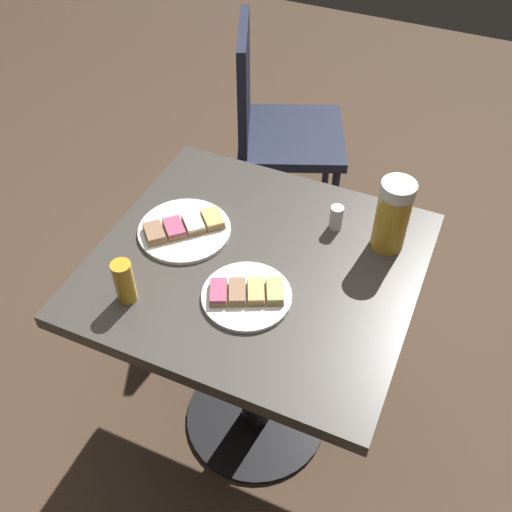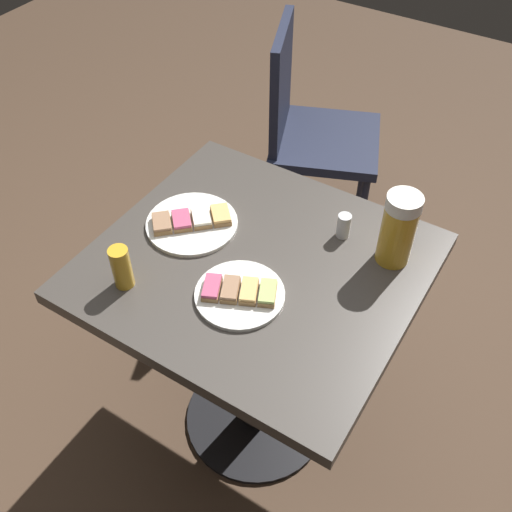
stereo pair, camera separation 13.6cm
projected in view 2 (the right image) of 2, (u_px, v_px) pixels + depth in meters
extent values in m
plane|color=#4C3828|center=(256.00, 417.00, 1.90)|extent=(6.00, 6.00, 0.00)
cylinder|color=black|center=(256.00, 416.00, 1.89)|extent=(0.44, 0.44, 0.01)
cylinder|color=black|center=(256.00, 352.00, 1.64)|extent=(0.09, 0.09, 0.69)
cube|color=#423D38|center=(256.00, 267.00, 1.39)|extent=(0.68, 0.74, 0.04)
cylinder|color=white|center=(240.00, 295.00, 1.30)|extent=(0.20, 0.20, 0.01)
cube|color=#9E7547|center=(212.00, 289.00, 1.30)|extent=(0.08, 0.06, 0.01)
cube|color=#BC4C70|center=(212.00, 286.00, 1.29)|extent=(0.08, 0.06, 0.01)
cube|color=#9E7547|center=(230.00, 290.00, 1.30)|extent=(0.08, 0.06, 0.01)
cube|color=#997051|center=(230.00, 287.00, 1.29)|extent=(0.08, 0.06, 0.01)
cube|color=#9E7547|center=(249.00, 292.00, 1.29)|extent=(0.08, 0.06, 0.01)
cube|color=#E5B266|center=(249.00, 289.00, 1.29)|extent=(0.08, 0.06, 0.01)
cube|color=#9E7547|center=(268.00, 294.00, 1.29)|extent=(0.08, 0.06, 0.01)
cube|color=#ADC66B|center=(268.00, 291.00, 1.28)|extent=(0.08, 0.06, 0.01)
cylinder|color=white|center=(192.00, 224.00, 1.46)|extent=(0.23, 0.23, 0.01)
cube|color=#9E7547|center=(221.00, 216.00, 1.47)|extent=(0.08, 0.08, 0.01)
cube|color=#E5B266|center=(221.00, 213.00, 1.46)|extent=(0.08, 0.08, 0.01)
cube|color=#9E7547|center=(201.00, 219.00, 1.46)|extent=(0.08, 0.08, 0.01)
cube|color=white|center=(201.00, 216.00, 1.45)|extent=(0.08, 0.08, 0.01)
cube|color=#9E7547|center=(182.00, 222.00, 1.45)|extent=(0.08, 0.08, 0.01)
cube|color=#BC4C70|center=(181.00, 219.00, 1.44)|extent=(0.08, 0.08, 0.01)
cube|color=#9E7547|center=(162.00, 224.00, 1.45)|extent=(0.08, 0.08, 0.01)
cube|color=#997051|center=(161.00, 221.00, 1.44)|extent=(0.08, 0.08, 0.01)
cylinder|color=gold|center=(397.00, 234.00, 1.33)|extent=(0.08, 0.08, 0.16)
cylinder|color=white|center=(404.00, 203.00, 1.27)|extent=(0.08, 0.08, 0.03)
torus|color=silver|center=(410.00, 220.00, 1.35)|extent=(0.10, 0.03, 0.10)
cylinder|color=gold|center=(122.00, 267.00, 1.29)|extent=(0.04, 0.04, 0.11)
cylinder|color=silver|center=(344.00, 226.00, 1.42)|extent=(0.03, 0.03, 0.06)
cylinder|color=#1E2338|center=(359.00, 225.00, 2.20)|extent=(0.03, 0.03, 0.45)
cylinder|color=#1E2338|center=(363.00, 172.00, 2.42)|extent=(0.03, 0.03, 0.45)
cylinder|color=#1E2338|center=(274.00, 215.00, 2.24)|extent=(0.03, 0.03, 0.45)
cylinder|color=#1E2338|center=(286.00, 164.00, 2.46)|extent=(0.03, 0.03, 0.45)
cube|color=#1E2338|center=(326.00, 141.00, 2.15)|extent=(0.50, 0.50, 0.04)
cube|color=#1E2338|center=(281.00, 84.00, 2.02)|extent=(0.33, 0.16, 0.39)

